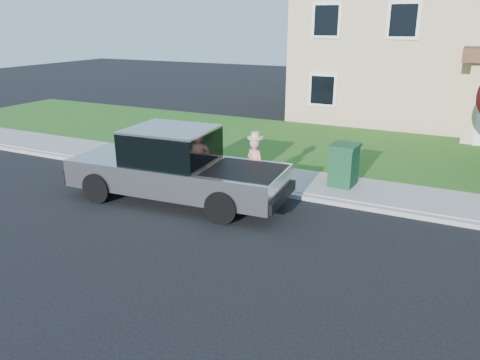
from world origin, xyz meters
name	(u,v)px	position (x,y,z in m)	size (l,w,h in m)	color
ground	(252,241)	(0.00, 0.00, 0.00)	(80.00, 80.00, 0.00)	black
curb	(332,202)	(1.00, 2.90, 0.06)	(40.00, 0.20, 0.12)	gray
sidewalk	(343,189)	(1.00, 4.00, 0.07)	(40.00, 2.00, 0.15)	gray
lawn	(374,152)	(1.00, 8.50, 0.05)	(40.00, 7.00, 0.10)	#1A4F16
house	(418,52)	(1.31, 16.38, 3.17)	(14.00, 11.30, 6.85)	tan
pickup_truck	(176,167)	(-2.85, 1.39, 0.91)	(6.06, 2.45, 1.95)	black
woman	(255,165)	(-1.15, 2.70, 0.83)	(0.68, 0.57, 1.76)	tan
trash_bin	(344,164)	(0.94, 4.12, 0.75)	(0.78, 0.88, 1.18)	#103C20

